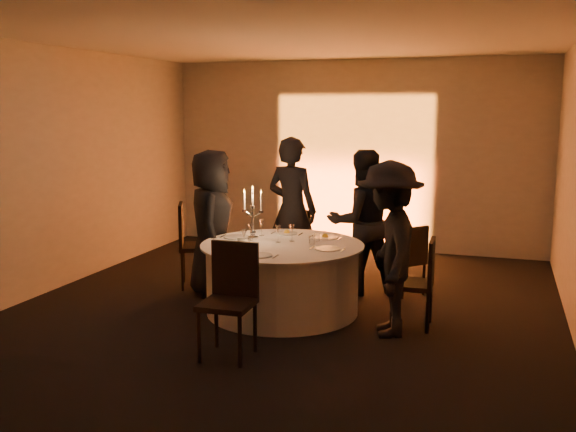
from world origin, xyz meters
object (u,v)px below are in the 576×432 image
(guest_back_right, at_px, (361,222))
(candelabra, at_px, (253,220))
(chair_back_left, at_px, (300,238))
(chair_left, at_px, (191,240))
(coffee_cup, at_px, (240,240))
(chair_front, at_px, (231,292))
(guest_left, at_px, (212,223))
(guest_right, at_px, (389,249))
(chair_right, at_px, (420,278))
(guest_back_left, at_px, (292,210))
(banquet_table, at_px, (282,278))
(chair_back_right, at_px, (409,256))

(guest_back_right, bearing_deg, candelabra, 4.46)
(chair_back_left, height_order, candelabra, candelabra)
(chair_left, bearing_deg, coffee_cup, -151.43)
(chair_back_left, xyz_separation_m, chair_front, (0.22, -2.80, 0.06))
(chair_left, distance_m, guest_left, 0.53)
(chair_front, bearing_deg, guest_right, 36.17)
(chair_right, distance_m, guest_back_left, 2.24)
(chair_back_left, xyz_separation_m, guest_back_right, (0.92, -0.46, 0.35))
(chair_right, height_order, guest_back_left, guest_back_left)
(guest_back_left, bearing_deg, chair_left, 41.76)
(chair_right, distance_m, coffee_cup, 1.99)
(candelabra, bearing_deg, guest_right, -17.67)
(guest_left, relative_size, guest_back_left, 0.93)
(guest_back_right, relative_size, coffee_cup, 15.99)
(chair_back_left, relative_size, chair_front, 0.90)
(chair_right, bearing_deg, guest_back_left, -126.69)
(banquet_table, distance_m, chair_back_right, 1.65)
(guest_left, xyz_separation_m, candelabra, (0.61, -0.19, 0.10))
(chair_left, relative_size, guest_right, 0.61)
(chair_back_right, height_order, guest_back_left, guest_back_left)
(candelabra, bearing_deg, guest_back_left, 82.68)
(chair_left, distance_m, guest_back_left, 1.34)
(guest_back_left, bearing_deg, candelabra, 95.89)
(banquet_table, distance_m, guest_right, 1.37)
(chair_back_left, height_order, guest_left, guest_left)
(candelabra, bearing_deg, chair_back_right, 28.24)
(guest_back_left, xyz_separation_m, guest_back_right, (0.95, -0.20, -0.07))
(guest_back_right, height_order, coffee_cup, guest_back_right)
(coffee_cup, bearing_deg, guest_left, 139.77)
(banquet_table, bearing_deg, chair_front, -91.80)
(banquet_table, height_order, coffee_cup, coffee_cup)
(chair_right, height_order, guest_left, guest_left)
(chair_right, bearing_deg, chair_back_right, -168.32)
(chair_left, relative_size, guest_back_right, 0.61)
(chair_right, bearing_deg, coffee_cup, -89.87)
(chair_front, bearing_deg, guest_back_left, 93.89)
(chair_back_right, bearing_deg, chair_front, 15.21)
(candelabra, bearing_deg, chair_left, 157.64)
(guest_left, bearing_deg, chair_left, 40.72)
(chair_right, relative_size, chair_front, 0.90)
(chair_back_left, height_order, chair_back_right, chair_back_left)
(chair_back_left, bearing_deg, chair_front, 103.44)
(banquet_table, distance_m, chair_left, 1.56)
(guest_left, distance_m, guest_right, 2.37)
(chair_back_right, xyz_separation_m, chair_front, (-1.29, -2.41, 0.11))
(chair_back_left, bearing_deg, chair_left, 45.94)
(guest_right, bearing_deg, guest_left, -123.09)
(guest_right, distance_m, coffee_cup, 1.71)
(guest_left, bearing_deg, chair_back_right, -93.15)
(coffee_cup, height_order, candelabra, candelabra)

